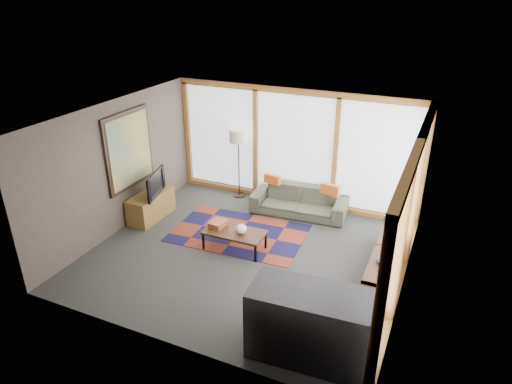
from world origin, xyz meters
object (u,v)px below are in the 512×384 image
at_px(television, 152,184).
at_px(bar_counter, 310,324).
at_px(floor_lamp, 239,164).
at_px(sofa, 299,201).
at_px(coffee_table, 235,240).
at_px(bookshelf, 386,261).
at_px(tv_console, 151,206).

distance_m(television, bar_counter, 4.81).
relative_size(floor_lamp, bar_counter, 1.01).
height_order(sofa, floor_lamp, floor_lamp).
bearing_deg(sofa, television, -155.65).
relative_size(sofa, coffee_table, 1.78).
bearing_deg(coffee_table, floor_lamp, 113.90).
bearing_deg(floor_lamp, bookshelf, -26.95).
distance_m(floor_lamp, tv_console, 2.19).
height_order(sofa, tv_console, sofa).
distance_m(tv_console, bar_counter, 4.90).
bearing_deg(floor_lamp, tv_console, -125.08).
relative_size(coffee_table, television, 1.27).
relative_size(bookshelf, bar_counter, 1.44).
height_order(sofa, coffee_table, sofa).
bearing_deg(bar_counter, bookshelf, 70.88).
bearing_deg(bar_counter, tv_console, 147.08).
xyz_separation_m(sofa, bookshelf, (2.11, -1.59, -0.01)).
xyz_separation_m(coffee_table, bookshelf, (2.72, 0.28, 0.10)).
distance_m(coffee_table, television, 2.20).
distance_m(sofa, television, 3.12).
height_order(tv_console, bar_counter, bar_counter).
bearing_deg(tv_console, sofa, 27.63).
height_order(bookshelf, television, television).
height_order(floor_lamp, bar_counter, floor_lamp).
xyz_separation_m(sofa, floor_lamp, (-1.57, 0.28, 0.51)).
bearing_deg(coffee_table, bar_counter, -43.29).
height_order(sofa, bar_counter, bar_counter).
xyz_separation_m(sofa, television, (-2.69, -1.48, 0.52)).
bearing_deg(bookshelf, bar_counter, -105.43).
bearing_deg(television, floor_lamp, -47.09).
bearing_deg(television, bookshelf, -105.90).
distance_m(sofa, coffee_table, 1.98).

